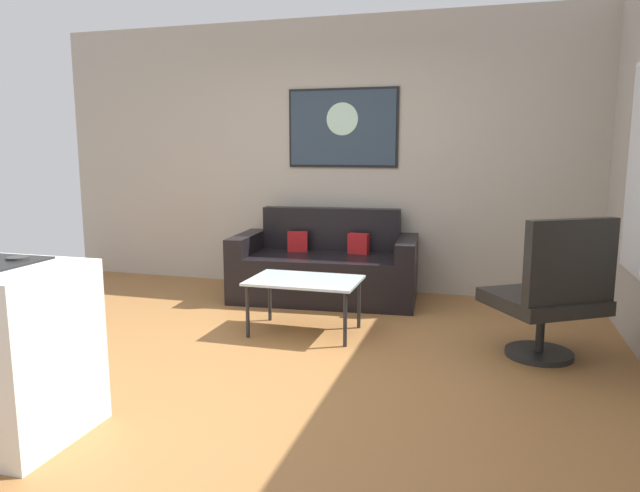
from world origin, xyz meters
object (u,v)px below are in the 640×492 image
object	(u,v)px
coffee_table	(305,284)
wall_painting	(343,128)
armchair	(552,294)
couch	(326,269)

from	to	relation	value
coffee_table	wall_painting	distance (m)	2.04
coffee_table	armchair	size ratio (longest dim) A/B	0.86
couch	coffee_table	world-z (taller)	couch
coffee_table	couch	bearing A→B (deg)	96.88
couch	armchair	size ratio (longest dim) A/B	1.80
coffee_table	wall_painting	bearing A→B (deg)	93.21
couch	armchair	world-z (taller)	armchair
couch	coffee_table	distance (m)	1.12
couch	coffee_table	bearing A→B (deg)	-83.12
armchair	wall_painting	world-z (taller)	wall_painting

